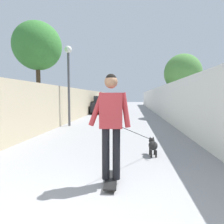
% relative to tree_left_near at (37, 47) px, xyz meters
% --- Properties ---
extents(ground_plane, '(80.00, 80.00, 0.00)m').
position_rel_tree_left_near_xyz_m(ground_plane, '(6.50, -3.65, -3.81)').
color(ground_plane, gray).
extents(wall_left, '(48.00, 0.30, 2.02)m').
position_rel_tree_left_near_xyz_m(wall_left, '(4.50, -0.67, -2.80)').
color(wall_left, tan).
rests_on(wall_left, ground).
extents(fence_right, '(48.00, 0.30, 2.25)m').
position_rel_tree_left_near_xyz_m(fence_right, '(4.50, -6.62, -2.68)').
color(fence_right, silver).
rests_on(fence_right, ground).
extents(tree_left_near, '(2.22, 2.22, 4.94)m').
position_rel_tree_left_near_xyz_m(tree_left_near, '(0.00, 0.00, 0.00)').
color(tree_left_near, '#473523').
rests_on(tree_left_near, ground).
extents(tree_right_mid, '(2.56, 2.56, 4.45)m').
position_rel_tree_left_near_xyz_m(tree_right_mid, '(5.50, -7.90, -0.67)').
color(tree_right_mid, '#473523').
rests_on(tree_right_mid, ground).
extents(lamp_post, '(0.36, 0.36, 4.00)m').
position_rel_tree_left_near_xyz_m(lamp_post, '(0.76, -1.22, -1.04)').
color(lamp_post, '#4C4C51').
rests_on(lamp_post, ground).
extents(skateboard, '(0.81, 0.24, 0.08)m').
position_rel_tree_left_near_xyz_m(skateboard, '(-5.82, -4.05, -3.74)').
color(skateboard, black).
rests_on(skateboard, ground).
extents(person_skateboarder, '(0.24, 0.71, 1.78)m').
position_rel_tree_left_near_xyz_m(person_skateboarder, '(-5.82, -4.05, -2.68)').
color(person_skateboarder, black).
rests_on(person_skateboarder, skateboard).
extents(dog, '(2.02, 1.00, 1.06)m').
position_rel_tree_left_near_xyz_m(dog, '(-4.10, -4.92, -3.53)').
color(dog, black).
rests_on(dog, ground).
extents(car_near, '(3.97, 1.80, 1.54)m').
position_rel_tree_left_near_xyz_m(car_near, '(9.03, -1.82, -3.09)').
color(car_near, black).
rests_on(car_near, ground).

